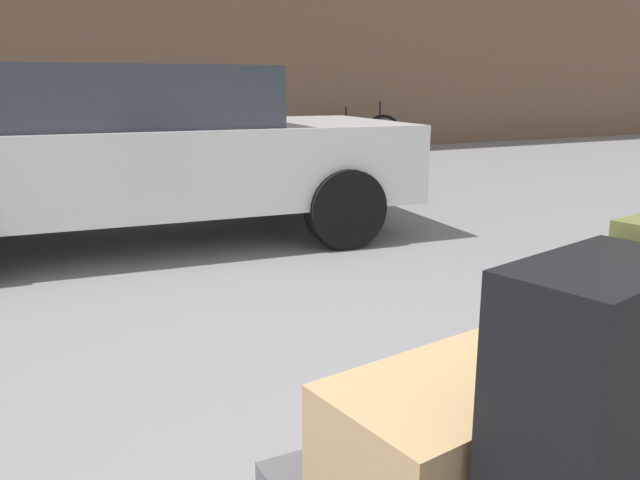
{
  "coord_description": "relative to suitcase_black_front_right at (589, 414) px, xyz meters",
  "views": [
    {
      "loc": [
        -1.09,
        -0.97,
        1.29
      ],
      "look_at": [
        0.0,
        1.2,
        0.69
      ],
      "focal_mm": 35.72,
      "sensor_mm": 36.0,
      "label": 1
    }
  ],
  "objects": [
    {
      "name": "parked_car",
      "position": [
        0.02,
        4.55,
        0.11
      ],
      "size": [
        4.43,
        2.2,
        1.42
      ],
      "color": "silver",
      "rests_on": "ground_plane"
    },
    {
      "name": "bollard_kerb_near",
      "position": [
        2.69,
        7.65,
        -0.32
      ],
      "size": [
        0.21,
        0.21,
        0.66
      ],
      "primitive_type": "cylinder",
      "color": "#72665B",
      "rests_on": "ground_plane"
    },
    {
      "name": "suitcase_tan_rear_right",
      "position": [
        -0.07,
        0.32,
        -0.18
      ],
      "size": [
        0.68,
        0.49,
        0.26
      ],
      "primitive_type": "cube",
      "rotation": [
        0.0,
        0.0,
        0.15
      ],
      "color": "#9E7F56",
      "rests_on": "luggage_cart"
    },
    {
      "name": "suitcase_black_front_right",
      "position": [
        0.0,
        0.0,
        0.0
      ],
      "size": [
        0.48,
        0.33,
        0.62
      ],
      "primitive_type": "cube",
      "rotation": [
        0.0,
        0.0,
        0.23
      ],
      "color": "black",
      "rests_on": "luggage_cart"
    },
    {
      "name": "bollard_kerb_mid",
      "position": [
        4.16,
        7.65,
        -0.32
      ],
      "size": [
        0.21,
        0.21,
        0.66
      ],
      "primitive_type": "cylinder",
      "color": "#72665B",
      "rests_on": "ground_plane"
    },
    {
      "name": "bicycle_leaning",
      "position": [
        5.09,
        9.8,
        -0.28
      ],
      "size": [
        1.68,
        0.63,
        0.96
      ],
      "color": "black",
      "rests_on": "ground_plane"
    }
  ]
}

